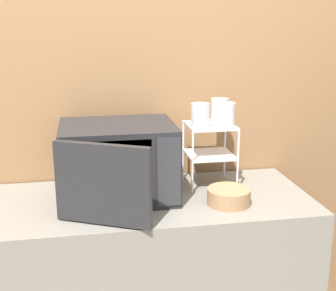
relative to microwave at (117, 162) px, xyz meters
name	(u,v)px	position (x,y,z in m)	size (l,w,h in m)	color
wall_back	(139,94)	(0.14, 0.32, 0.25)	(8.00, 0.06, 2.60)	#9E7047
counter	(151,287)	(0.14, -0.04, -0.61)	(1.43, 0.63, 0.89)	gray
microwave	(117,162)	(0.00, 0.00, 0.00)	(0.51, 0.58, 0.33)	#262628
dish_rack	(210,142)	(0.44, 0.10, 0.05)	(0.22, 0.21, 0.30)	white
glass_front_left	(200,115)	(0.38, 0.05, 0.18)	(0.08, 0.08, 0.11)	silver
glass_back_right	(220,110)	(0.51, 0.16, 0.18)	(0.08, 0.08, 0.11)	silver
glass_front_right	(226,115)	(0.50, 0.04, 0.18)	(0.08, 0.08, 0.11)	silver
bowl	(229,197)	(0.46, -0.16, -0.13)	(0.19, 0.19, 0.07)	#AD7F56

